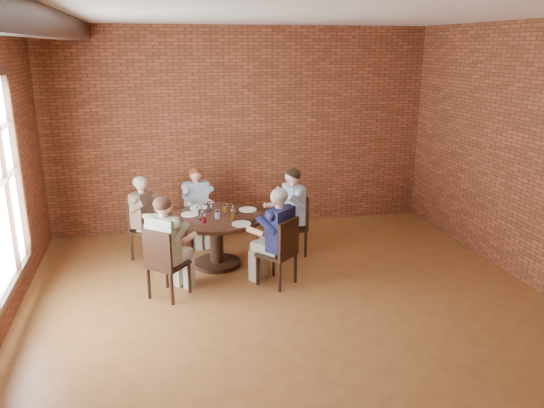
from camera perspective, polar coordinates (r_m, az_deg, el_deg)
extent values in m
plane|color=brown|center=(6.37, 2.81, -12.15)|extent=(7.00, 7.00, 0.00)
plane|color=white|center=(5.60, 3.33, 20.02)|extent=(7.00, 7.00, 0.00)
plane|color=brown|center=(9.10, -3.12, 7.97)|extent=(7.00, 0.00, 7.00)
plane|color=brown|center=(2.79, 24.04, -14.24)|extent=(7.00, 0.00, 7.00)
cube|color=black|center=(5.44, -23.63, 17.46)|extent=(0.22, 6.90, 0.26)
cube|color=black|center=(6.50, -26.51, -8.38)|extent=(0.10, 2.16, 0.08)
cube|color=black|center=(7.13, -25.90, 3.49)|extent=(0.10, 0.08, 2.20)
cylinder|color=black|center=(7.81, -5.90, -6.34)|extent=(0.68, 0.68, 0.06)
cylinder|color=black|center=(7.69, -5.97, -4.14)|extent=(0.19, 0.19, 0.64)
cylinder|color=#391E14|center=(7.57, -6.05, -1.49)|extent=(1.35, 1.35, 0.05)
cube|color=black|center=(8.02, 1.92, -2.58)|extent=(0.48, 0.48, 0.04)
cube|color=black|center=(8.01, 3.22, -0.62)|extent=(0.10, 0.43, 0.49)
cylinder|color=black|center=(8.19, 0.21, -3.83)|extent=(0.04, 0.04, 0.41)
cylinder|color=black|center=(7.87, 1.19, -4.70)|extent=(0.04, 0.04, 0.41)
cylinder|color=black|center=(8.32, 2.58, -3.50)|extent=(0.04, 0.04, 0.41)
cylinder|color=black|center=(8.01, 3.64, -4.35)|extent=(0.04, 0.04, 0.41)
cube|color=black|center=(8.56, -8.00, -1.49)|extent=(0.44, 0.44, 0.04)
cube|color=black|center=(8.64, -8.37, 0.32)|extent=(0.38, 0.11, 0.43)
cylinder|color=black|center=(8.45, -8.68, -3.38)|extent=(0.04, 0.04, 0.41)
cylinder|color=black|center=(8.53, -6.62, -3.10)|extent=(0.04, 0.04, 0.41)
cylinder|color=black|center=(8.74, -9.23, -2.72)|extent=(0.04, 0.04, 0.41)
cylinder|color=black|center=(8.81, -7.23, -2.46)|extent=(0.04, 0.04, 0.41)
cube|color=black|center=(8.12, -13.40, -2.78)|extent=(0.52, 0.52, 0.04)
cube|color=black|center=(8.13, -14.59, -1.06)|extent=(0.22, 0.36, 0.44)
cylinder|color=black|center=(7.99, -12.81, -4.79)|extent=(0.04, 0.04, 0.41)
cylinder|color=black|center=(8.26, -11.76, -4.01)|extent=(0.04, 0.04, 0.41)
cylinder|color=black|center=(8.14, -14.85, -4.53)|extent=(0.04, 0.04, 0.41)
cylinder|color=black|center=(8.41, -13.75, -3.77)|extent=(0.04, 0.04, 0.41)
cube|color=black|center=(6.83, -11.10, -6.40)|extent=(0.59, 0.59, 0.04)
cube|color=black|center=(6.60, -12.24, -4.87)|extent=(0.35, 0.30, 0.48)
cylinder|color=black|center=(6.95, -8.89, -7.90)|extent=(0.04, 0.04, 0.41)
cylinder|color=black|center=(7.15, -11.25, -7.29)|extent=(0.04, 0.04, 0.41)
cylinder|color=black|center=(6.69, -10.71, -9.00)|extent=(0.04, 0.04, 0.41)
cylinder|color=black|center=(6.90, -13.11, -8.33)|extent=(0.04, 0.04, 0.41)
cube|color=black|center=(7.04, 0.49, -5.37)|extent=(0.60, 0.60, 0.04)
cube|color=black|center=(6.84, 1.80, -3.69)|extent=(0.35, 0.31, 0.48)
cylinder|color=black|center=(7.36, 0.16, -6.25)|extent=(0.04, 0.04, 0.41)
cylinder|color=black|center=(7.09, -1.58, -7.17)|extent=(0.04, 0.04, 0.41)
cylinder|color=black|center=(7.17, 2.52, -6.91)|extent=(0.04, 0.04, 0.41)
cylinder|color=black|center=(6.90, 0.83, -7.89)|extent=(0.04, 0.04, 0.41)
cylinder|color=white|center=(7.80, -2.62, -0.60)|extent=(0.26, 0.26, 0.01)
cylinder|color=white|center=(7.97, -7.92, -0.38)|extent=(0.26, 0.26, 0.01)
cylinder|color=white|center=(7.68, -8.79, -1.07)|extent=(0.26, 0.26, 0.01)
cylinder|color=white|center=(7.19, -3.30, -2.14)|extent=(0.26, 0.26, 0.01)
cylinder|color=white|center=(7.62, -4.03, -0.57)|extent=(0.07, 0.07, 0.14)
cylinder|color=white|center=(7.71, -5.07, -0.39)|extent=(0.07, 0.07, 0.14)
cylinder|color=white|center=(7.80, -6.75, -0.23)|extent=(0.07, 0.07, 0.14)
cylinder|color=white|center=(7.60, -7.79, -0.72)|extent=(0.07, 0.07, 0.14)
cylinder|color=white|center=(7.42, -7.67, -1.14)|extent=(0.07, 0.07, 0.14)
cylinder|color=white|center=(7.27, -7.36, -1.51)|extent=(0.07, 0.07, 0.14)
cylinder|color=white|center=(7.42, -5.90, -1.08)|extent=(0.07, 0.07, 0.14)
cylinder|color=white|center=(7.44, -4.19, -0.99)|extent=(0.07, 0.07, 0.14)
cube|color=black|center=(7.31, -2.15, -1.83)|extent=(0.10, 0.15, 0.01)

